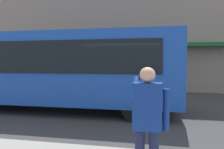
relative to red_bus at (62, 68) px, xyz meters
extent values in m
plane|color=#38383A|center=(-2.50, 0.09, -1.68)|extent=(60.00, 60.00, 0.00)
cube|color=gray|center=(-2.50, -6.71, 4.32)|extent=(28.00, 0.80, 12.00)
cube|color=#19592D|center=(-6.00, -6.11, 1.32)|extent=(4.40, 1.10, 0.24)
cube|color=#1947AD|center=(-0.02, -0.01, 0.02)|extent=(9.00, 2.50, 2.60)
cube|color=black|center=(-0.02, 1.25, 0.42)|extent=(7.60, 0.06, 1.10)
cylinder|color=black|center=(2.98, -1.11, -1.18)|extent=(1.00, 0.28, 1.00)
cylinder|color=black|center=(-3.02, -1.11, -1.18)|extent=(1.00, 0.28, 1.00)
cylinder|color=black|center=(-3.02, 1.09, -1.18)|extent=(1.00, 0.28, 1.00)
cube|color=navy|center=(-3.46, 4.87, -0.38)|extent=(0.40, 0.24, 0.66)
sphere|color=#D8A884|center=(-3.46, 4.87, 0.06)|extent=(0.22, 0.22, 0.22)
cylinder|color=navy|center=(-3.72, 4.87, -0.42)|extent=(0.09, 0.09, 0.58)
cylinder|color=navy|center=(-3.28, 4.71, -0.16)|extent=(0.09, 0.48, 0.37)
cube|color=black|center=(-3.36, 4.57, 0.04)|extent=(0.07, 0.01, 0.14)
camera|label=1|loc=(-3.53, 7.86, 0.23)|focal=34.07mm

